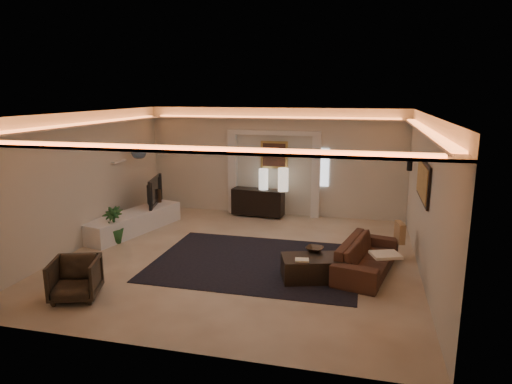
% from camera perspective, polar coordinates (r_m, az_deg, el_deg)
% --- Properties ---
extents(floor, '(7.00, 7.00, 0.00)m').
position_cam_1_polar(floor, '(9.34, -2.09, -8.23)').
color(floor, beige).
rests_on(floor, ground).
extents(ceiling, '(7.00, 7.00, 0.00)m').
position_cam_1_polar(ceiling, '(8.74, -2.24, 9.84)').
color(ceiling, white).
rests_on(ceiling, ground).
extents(wall_back, '(7.00, 0.00, 7.00)m').
position_cam_1_polar(wall_back, '(12.28, 2.33, 3.81)').
color(wall_back, beige).
rests_on(wall_back, ground).
extents(wall_front, '(7.00, 0.00, 7.00)m').
position_cam_1_polar(wall_front, '(5.76, -11.82, -6.55)').
color(wall_front, beige).
rests_on(wall_front, ground).
extents(wall_left, '(0.00, 7.00, 7.00)m').
position_cam_1_polar(wall_left, '(10.43, -20.99, 1.43)').
color(wall_left, beige).
rests_on(wall_left, ground).
extents(wall_right, '(0.00, 7.00, 7.00)m').
position_cam_1_polar(wall_right, '(8.67, 20.69, -0.67)').
color(wall_right, beige).
rests_on(wall_right, ground).
extents(cove_soffit, '(7.00, 7.00, 0.04)m').
position_cam_1_polar(cove_soffit, '(8.76, -2.23, 8.02)').
color(cove_soffit, silver).
rests_on(cove_soffit, ceiling).
extents(daylight_slit, '(0.25, 0.03, 1.00)m').
position_cam_1_polar(daylight_slit, '(12.08, 8.60, 3.06)').
color(daylight_slit, white).
rests_on(daylight_slit, wall_back).
extents(area_rug, '(4.00, 3.00, 0.01)m').
position_cam_1_polar(area_rug, '(9.06, 0.02, -8.85)').
color(area_rug, black).
rests_on(area_rug, ground).
extents(pilaster_left, '(0.22, 0.20, 2.20)m').
position_cam_1_polar(pilaster_left, '(12.52, -2.95, 2.35)').
color(pilaster_left, silver).
rests_on(pilaster_left, ground).
extents(pilaster_right, '(0.22, 0.20, 2.20)m').
position_cam_1_polar(pilaster_right, '(12.06, 7.58, 1.87)').
color(pilaster_right, silver).
rests_on(pilaster_right, ground).
extents(alcove_header, '(2.52, 0.20, 0.12)m').
position_cam_1_polar(alcove_header, '(12.08, 2.27, 7.49)').
color(alcove_header, silver).
rests_on(alcove_header, wall_back).
extents(painting_frame, '(0.74, 0.04, 0.74)m').
position_cam_1_polar(painting_frame, '(12.22, 2.31, 4.72)').
color(painting_frame, tan).
rests_on(painting_frame, wall_back).
extents(painting_canvas, '(0.62, 0.02, 0.62)m').
position_cam_1_polar(painting_canvas, '(12.20, 2.28, 4.70)').
color(painting_canvas, '#4C2D1E').
rests_on(painting_canvas, wall_back).
extents(art_panel_frame, '(0.04, 1.64, 0.74)m').
position_cam_1_polar(art_panel_frame, '(8.90, 20.41, 1.33)').
color(art_panel_frame, black).
rests_on(art_panel_frame, wall_right).
extents(art_panel_gold, '(0.02, 1.50, 0.62)m').
position_cam_1_polar(art_panel_gold, '(8.90, 20.25, 1.34)').
color(art_panel_gold, tan).
rests_on(art_panel_gold, wall_right).
extents(wall_sconce, '(0.12, 0.12, 0.22)m').
position_cam_1_polar(wall_sconce, '(10.76, 18.84, 3.15)').
color(wall_sconce, black).
rests_on(wall_sconce, wall_right).
extents(wall_niche, '(0.10, 0.55, 0.04)m').
position_cam_1_polar(wall_niche, '(11.53, -16.90, 3.72)').
color(wall_niche, silver).
rests_on(wall_niche, wall_left).
extents(console, '(1.42, 0.55, 0.70)m').
position_cam_1_polar(console, '(12.21, 0.25, -1.25)').
color(console, black).
rests_on(console, ground).
extents(lamp_left, '(0.31, 0.31, 0.56)m').
position_cam_1_polar(lamp_left, '(12.07, 0.95, 1.93)').
color(lamp_left, white).
rests_on(lamp_left, console).
extents(lamp_right, '(0.34, 0.34, 0.61)m').
position_cam_1_polar(lamp_right, '(11.87, 3.46, 1.74)').
color(lamp_right, beige).
rests_on(lamp_right, console).
extents(media_ledge, '(1.35, 2.83, 0.51)m').
position_cam_1_polar(media_ledge, '(11.31, -15.16, -3.74)').
color(media_ledge, white).
rests_on(media_ledge, ground).
extents(tv, '(1.25, 0.44, 0.72)m').
position_cam_1_polar(tv, '(11.79, -13.18, -0.05)').
color(tv, black).
rests_on(tv, media_ledge).
extents(figurine, '(0.16, 0.16, 0.34)m').
position_cam_1_polar(figurine, '(12.07, -12.16, -0.53)').
color(figurine, '#362415').
rests_on(figurine, media_ledge).
extents(ginger_jar, '(0.48, 0.48, 0.38)m').
position_cam_1_polar(ginger_jar, '(11.75, -14.60, 5.06)').
color(ginger_jar, slate).
rests_on(ginger_jar, wall_niche).
extents(plant, '(0.47, 0.47, 0.82)m').
position_cam_1_polar(plant, '(10.55, -17.59, -4.03)').
color(plant, '#215022').
rests_on(plant, ground).
extents(sofa, '(2.20, 1.25, 0.61)m').
position_cam_1_polar(sofa, '(8.76, 13.81, -7.92)').
color(sofa, '#482414').
rests_on(sofa, ground).
extents(throw_blanket, '(0.58, 0.53, 0.05)m').
position_cam_1_polar(throw_blanket, '(8.20, 16.04, -7.64)').
color(throw_blanket, silver).
rests_on(throw_blanket, sofa).
extents(throw_pillow, '(0.20, 0.42, 0.40)m').
position_cam_1_polar(throw_pillow, '(9.55, 17.70, -4.87)').
color(throw_pillow, tan).
rests_on(throw_pillow, sofa).
extents(coffee_table, '(1.31, 0.96, 0.44)m').
position_cam_1_polar(coffee_table, '(8.29, 7.45, -9.56)').
color(coffee_table, black).
rests_on(coffee_table, ground).
extents(bowl, '(0.39, 0.39, 0.08)m').
position_cam_1_polar(bowl, '(8.51, 7.41, -7.22)').
color(bowl, '#463527').
rests_on(bowl, coffee_table).
extents(magazine, '(0.26, 0.21, 0.03)m').
position_cam_1_polar(magazine, '(8.02, 5.83, -8.62)').
color(magazine, '#FFF6CF').
rests_on(magazine, coffee_table).
extents(armchair, '(0.93, 0.94, 0.68)m').
position_cam_1_polar(armchair, '(8.02, -21.86, -10.14)').
color(armchair, '#2E231D').
rests_on(armchair, ground).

